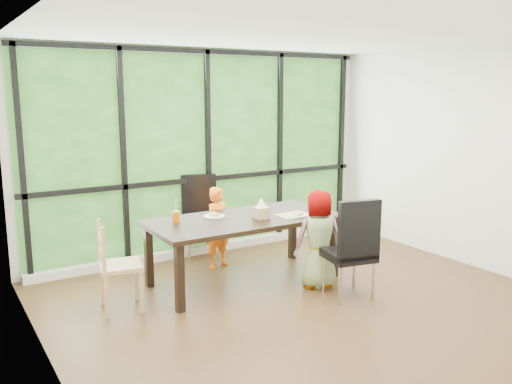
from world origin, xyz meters
The scene contains 22 objects.
ground centered at (0.00, 0.00, 0.00)m, with size 5.00×5.00×0.00m, color black.
back_wall centered at (0.00, 2.25, 1.35)m, with size 5.00×5.00×0.00m, color silver.
foliage_backdrop centered at (0.00, 2.23, 1.35)m, with size 4.80×0.02×2.65m, color #204A1D.
window_mullions centered at (0.00, 2.19, 1.35)m, with size 4.80×0.06×2.65m, color black, non-canonical shape.
window_sill centered at (0.00, 2.15, 0.05)m, with size 4.80×0.12×0.10m, color silver.
dining_table centered at (-0.21, 0.91, 0.38)m, with size 2.16×1.04×0.75m, color black.
chair_window_leather centered at (-0.23, 1.96, 0.54)m, with size 0.46×0.46×1.08m, color black.
chair_interior_leather centered at (0.48, -0.07, 0.54)m, with size 0.46×0.46×1.08m, color black.
chair_end_beech centered at (-1.66, 0.88, 0.45)m, with size 0.42×0.40×0.90m, color tan.
child_toddler centered at (-0.21, 1.54, 0.50)m, with size 0.37×0.24×1.00m, color orange.
child_older centered at (0.43, 0.34, 0.55)m, with size 0.54×0.35×1.10m, color slate.
placemat centered at (0.34, 0.72, 0.75)m, with size 0.39×0.29×0.01m, color tan.
plate_far centered at (-0.48, 1.12, 0.76)m, with size 0.24×0.24×0.01m, color white.
plate_near centered at (0.35, 0.66, 0.76)m, with size 0.21×0.21×0.01m, color white.
orange_cup centered at (-0.95, 1.11, 0.81)m, with size 0.08×0.08×0.12m, color #E55B01.
green_cup centered at (0.65, 0.62, 0.82)m, with size 0.08×0.08×0.13m, color #47AF1B.
tissue_box centered at (-0.06, 0.78, 0.81)m, with size 0.15×0.15×0.13m, color tan.
crepe_rolls_far centered at (-0.48, 1.12, 0.78)m, with size 0.10×0.12×0.04m, color tan, non-canonical shape.
crepe_rolls_near centered at (0.35, 0.66, 0.78)m, with size 0.10×0.12×0.04m, color tan, non-canonical shape.
straw_white centered at (-0.95, 1.11, 0.91)m, with size 0.01×0.01×0.20m, color white.
straw_pink centered at (0.65, 0.62, 0.92)m, with size 0.01×0.01×0.20m, color pink.
tissue centered at (-0.06, 0.78, 0.93)m, with size 0.12×0.12×0.11m, color white.
Camera 1 is at (-3.21, -4.15, 2.15)m, focal length 37.63 mm.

